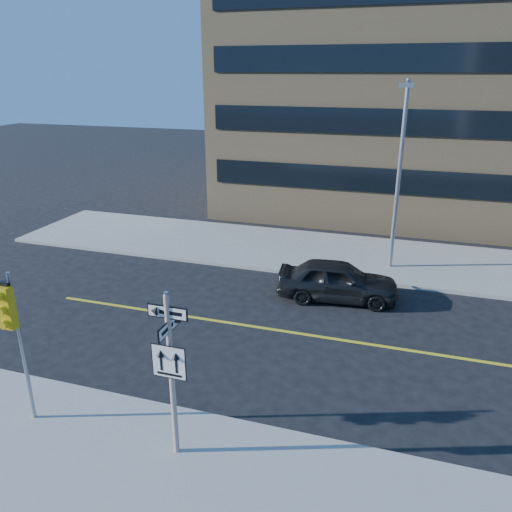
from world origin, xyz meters
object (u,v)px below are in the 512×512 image
(sign_pole, at_px, (171,367))
(traffic_signal, at_px, (11,319))
(parked_car_a, at_px, (338,280))
(streetlight_a, at_px, (400,165))

(sign_pole, relative_size, traffic_signal, 1.02)
(sign_pole, relative_size, parked_car_a, 0.88)
(traffic_signal, bearing_deg, streetlight_a, 59.20)
(parked_car_a, distance_m, streetlight_a, 5.65)
(traffic_signal, distance_m, streetlight_a, 15.72)
(sign_pole, height_order, traffic_signal, sign_pole)
(streetlight_a, bearing_deg, traffic_signal, -120.80)
(traffic_signal, distance_m, parked_car_a, 11.83)
(sign_pole, bearing_deg, parked_car_a, 77.19)
(sign_pole, height_order, parked_car_a, sign_pole)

